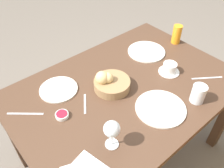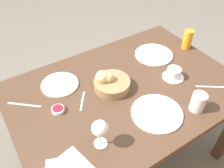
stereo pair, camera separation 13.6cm
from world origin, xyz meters
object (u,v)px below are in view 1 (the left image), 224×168
bread_basket (110,83)px  plate_near_left (146,52)px  spoon_coffee (85,104)px  fork_silver (207,78)px  plate_near_right (59,89)px  juice_glass (177,34)px  knife_silver (25,114)px  plate_far_center (161,108)px  wine_glass (112,130)px  water_tumbler (198,94)px  coffee_cup (169,68)px  jam_bowl_berry (62,115)px

bread_basket → plate_near_left: (-0.42, -0.11, -0.03)m
plate_near_left → spoon_coffee: 0.62m
fork_silver → spoon_coffee: (0.69, -0.31, 0.00)m
plate_near_right → plate_near_left: bearing=174.1°
juice_glass → knife_silver: (1.14, -0.08, -0.07)m
plate_near_right → spoon_coffee: 0.19m
bread_basket → juice_glass: 0.68m
plate_near_left → fork_silver: 0.44m
plate_far_center → fork_silver: 0.41m
plate_far_center → wine_glass: bearing=-0.3°
water_tumbler → fork_silver: 0.23m
plate_near_left → knife_silver: plate_near_left is taller
coffee_cup → spoon_coffee: 0.57m
plate_near_left → juice_glass: juice_glass is taller
plate_near_right → water_tumbler: (-0.53, 0.56, 0.05)m
fork_silver → jam_bowl_berry: bearing=-20.8°
wine_glass → jam_bowl_berry: wine_glass is taller
plate_near_left → plate_near_right: bearing=-5.9°
bread_basket → plate_near_right: bearing=-37.0°
bread_basket → spoon_coffee: bearing=2.3°
plate_near_left → spoon_coffee: bearing=11.1°
plate_near_right → jam_bowl_berry: 0.20m
bread_basket → fork_silver: bearing=147.7°
plate_near_right → knife_silver: size_ratio=1.46×
fork_silver → spoon_coffee: 0.76m
juice_glass → jam_bowl_berry: size_ratio=1.97×
plate_far_center → jam_bowl_berry: size_ratio=3.93×
wine_glass → plate_far_center: bearing=179.7°
coffee_cup → juice_glass: bearing=-147.9°
plate_near_right → fork_silver: 0.89m
fork_silver → knife_silver: bearing=-25.2°
plate_near_right → coffee_cup: size_ratio=1.69×
plate_near_left → knife_silver: size_ratio=1.70×
bread_basket → knife_silver: (0.47, -0.14, -0.04)m
plate_near_left → spoon_coffee: plate_near_left is taller
knife_silver → juice_glass: bearing=176.2°
water_tumbler → knife_silver: size_ratio=0.69×
juice_glass → water_tumbler: (0.38, 0.45, -0.02)m
bread_basket → knife_silver: 0.49m
plate_far_center → wine_glass: size_ratio=1.73×
wine_glass → spoon_coffee: size_ratio=1.27×
bread_basket → juice_glass: (-0.68, -0.06, 0.03)m
plate_far_center → spoon_coffee: plate_far_center is taller
knife_silver → bread_basket: bearing=163.6°
jam_bowl_berry → plate_near_right: bearing=-116.0°
plate_near_left → coffee_cup: bearing=77.8°
bread_basket → jam_bowl_berry: bearing=0.5°
water_tumbler → wine_glass: wine_glass is taller
coffee_cup → knife_silver: coffee_cup is taller
plate_near_right → spoon_coffee: size_ratio=1.78×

